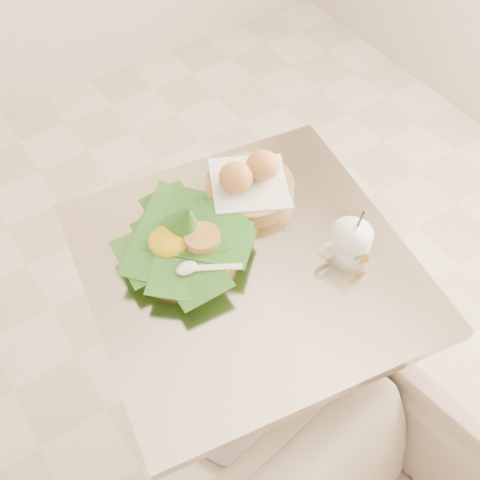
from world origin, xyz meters
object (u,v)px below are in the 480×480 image
cafe_table (247,315)px  coffee_mug (349,243)px  bread_basket (249,184)px  rice_basket (184,239)px

cafe_table → coffee_mug: (0.20, -0.10, 0.26)m
bread_basket → coffee_mug: 0.28m
bread_basket → cafe_table: bearing=-125.5°
cafe_table → rice_basket: 0.30m
rice_basket → coffee_mug: 0.36m
cafe_table → rice_basket: size_ratio=2.68×
bread_basket → coffee_mug: size_ratio=1.55×
rice_basket → coffee_mug: (0.29, -0.21, 0.00)m
cafe_table → bread_basket: 0.33m
rice_basket → bread_basket: (0.22, 0.06, -0.00)m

